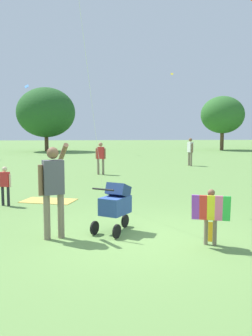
# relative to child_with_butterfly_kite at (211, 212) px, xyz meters

# --- Properties ---
(ground_plane) EXTENTS (120.00, 120.00, 0.00)m
(ground_plane) POSITION_rel_child_with_butterfly_kite_xyz_m (-1.28, 0.65, -0.63)
(ground_plane) COLOR #668E47
(treeline_distant) EXTENTS (46.25, 6.16, 6.19)m
(treeline_distant) POSITION_rel_child_with_butterfly_kite_xyz_m (2.30, 29.56, 3.08)
(treeline_distant) COLOR brown
(treeline_distant) RESTS_ON ground
(child_with_butterfly_kite) EXTENTS (0.70, 0.45, 1.04)m
(child_with_butterfly_kite) POSITION_rel_child_with_butterfly_kite_xyz_m (0.00, 0.00, 0.00)
(child_with_butterfly_kite) COLOR #7F705B
(child_with_butterfly_kite) RESTS_ON ground
(person_adult_flyer) EXTENTS (0.58, 0.66, 1.87)m
(person_adult_flyer) POSITION_rel_child_with_butterfly_kite_xyz_m (-2.90, 0.66, 0.45)
(person_adult_flyer) COLOR #7F705B
(person_adult_flyer) RESTS_ON ground
(stroller) EXTENTS (0.88, 1.07, 1.03)m
(stroller) POSITION_rel_child_with_butterfly_kite_xyz_m (-1.68, 1.05, -0.02)
(stroller) COLOR black
(stroller) RESTS_ON ground
(distant_kites_cluster) EXTENTS (32.32, 13.75, 11.33)m
(distant_kites_cluster) POSITION_rel_child_with_butterfly_kite_xyz_m (-3.18, 25.70, 11.34)
(distant_kites_cluster) COLOR blue
(person_red_shirt) EXTENTS (0.34, 0.20, 1.09)m
(person_red_shirt) POSITION_rel_child_with_butterfly_kite_xyz_m (-4.60, 3.90, 0.01)
(person_red_shirt) COLOR #232328
(person_red_shirt) RESTS_ON ground
(person_kid_running) EXTENTS (0.30, 0.49, 1.59)m
(person_kid_running) POSITION_rel_child_with_butterfly_kite_xyz_m (3.25, 14.39, 0.30)
(person_kid_running) COLOR #7F705B
(person_kid_running) RESTS_ON ground
(person_back_turned) EXTENTS (0.47, 0.25, 1.49)m
(person_back_turned) POSITION_rel_child_with_butterfly_kite_xyz_m (-1.89, 10.71, 0.25)
(person_back_turned) COLOR #7F705B
(person_back_turned) RESTS_ON ground
(picnic_blanket) EXTENTS (1.72, 1.31, 0.02)m
(picnic_blanket) POSITION_rel_child_with_butterfly_kite_xyz_m (-3.50, 4.48, -0.62)
(picnic_blanket) COLOR gold
(picnic_blanket) RESTS_ON ground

